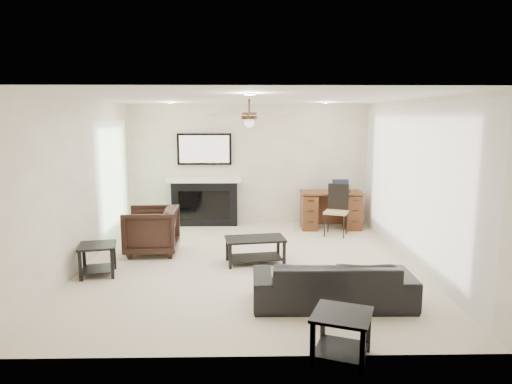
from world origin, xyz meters
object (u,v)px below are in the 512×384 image
at_px(armchair, 151,231).
at_px(sofa, 333,282).
at_px(coffee_table, 255,250).
at_px(desk, 331,210).
at_px(fireplace_unit, 204,180).

bearing_deg(armchair, sofa, 48.18).
relative_size(coffee_table, desk, 0.74).
xyz_separation_m(armchair, fireplace_unit, (0.70, 1.99, 0.57)).
height_order(sofa, coffee_table, sofa).
distance_m(coffee_table, desk, 2.70).
bearing_deg(desk, armchair, -153.29).
bearing_deg(sofa, armchair, -38.87).
height_order(coffee_table, desk, desk).
bearing_deg(armchair, coffee_table, 69.84).
relative_size(armchair, desk, 0.69).
bearing_deg(coffee_table, desk, 45.75).
xyz_separation_m(sofa, desk, (0.67, 3.79, 0.10)).
height_order(sofa, armchair, armchair).
bearing_deg(desk, coffee_table, -125.53).
bearing_deg(fireplace_unit, sofa, -65.33).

